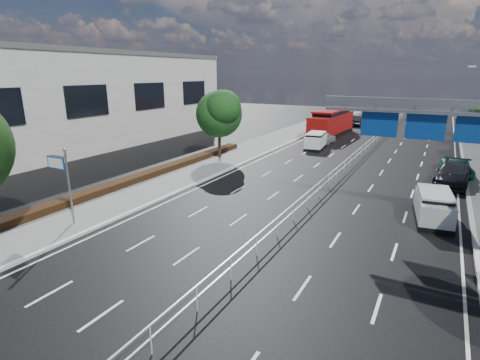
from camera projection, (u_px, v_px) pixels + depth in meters
The scene contains 16 objects.
ground at pixel (240, 271), 16.01m from camera, with size 160.00×160.00×0.00m, color black.
sidewalk_near at pixel (62, 220), 21.25m from camera, with size 5.00×140.00×0.14m, color slate.
kerb_near at pixel (93, 229), 20.10m from camera, with size 0.25×140.00×0.15m, color silver.
median_fence at pixel (355, 157), 34.88m from camera, with size 0.05×85.00×1.02m.
hedge_near at pixel (107, 188), 26.21m from camera, with size 1.00×36.00×0.44m, color black.
toilet_sign at pixel (62, 173), 20.20m from camera, with size 1.62×0.18×4.34m.
overhead_gantry at pixel (441, 122), 19.87m from camera, with size 10.24×0.38×7.45m.
near_building at pixel (87, 101), 43.55m from camera, with size 12.00×38.00×10.00m, color beige.
near_tree_back at pixel (219, 111), 35.38m from camera, with size 4.84×4.51×6.69m.
white_minivan at pixel (316, 141), 41.33m from camera, with size 2.23×4.32×1.80m.
red_bus at pixel (331, 122), 49.77m from camera, with size 3.30×11.72×3.47m.
near_car_silver at pixel (325, 138), 44.40m from camera, with size 1.70×4.23×1.44m, color #97999D.
near_car_dark at pixel (359, 121), 59.48m from camera, with size 1.64×4.72×1.55m, color black.
silver_minivan at pixel (434, 206), 21.21m from camera, with size 2.32×4.38×1.74m.
parked_car_teal at pixel (457, 168), 30.63m from camera, with size 2.19×4.75×1.32m, color #197168.
parked_car_dark at pixel (453, 174), 28.19m from camera, with size 2.24×5.52×1.60m, color black.
Camera 1 is at (6.80, -12.59, 8.17)m, focal length 28.00 mm.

